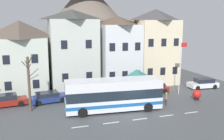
{
  "coord_description": "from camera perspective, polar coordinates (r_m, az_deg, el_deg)",
  "views": [
    {
      "loc": [
        -10.14,
        -23.7,
        9.4
      ],
      "look_at": [
        -0.83,
        4.28,
        3.91
      ],
      "focal_mm": 40.76,
      "sensor_mm": 36.0,
      "label": 1
    }
  ],
  "objects": [
    {
      "name": "transit_bus",
      "position": [
        27.47,
        0.36,
        -5.64
      ],
      "size": [
        10.55,
        3.46,
        3.45
      ],
      "rotation": [
        0.0,
        0.0,
        -0.09
      ],
      "color": "silver",
      "rests_on": "ground_plane"
    },
    {
      "name": "harbour_buoy",
      "position": [
        33.07,
        18.48,
        -5.23
      ],
      "size": [
        1.04,
        1.04,
        1.29
      ],
      "color": "black",
      "rests_on": "ground_plane"
    },
    {
      "name": "parked_car_03",
      "position": [
        31.54,
        -14.04,
        -5.93
      ],
      "size": [
        4.48,
        2.45,
        1.25
      ],
      "rotation": [
        0.0,
        0.0,
        0.14
      ],
      "color": "navy",
      "rests_on": "ground_plane"
    },
    {
      "name": "pedestrian_00",
      "position": [
        32.42,
        11.08,
        -4.91
      ],
      "size": [
        0.33,
        0.33,
        1.48
      ],
      "color": "#38332D",
      "rests_on": "ground_plane"
    },
    {
      "name": "townhouse_00",
      "position": [
        36.07,
        -19.7,
        2.7
      ],
      "size": [
        6.58,
        6.2,
        9.72
      ],
      "color": "silver",
      "rests_on": "ground_plane"
    },
    {
      "name": "bus_shelter",
      "position": [
        31.67,
        5.53,
        -1.07
      ],
      "size": [
        3.6,
        3.6,
        3.74
      ],
      "color": "#473D33",
      "rests_on": "ground_plane"
    },
    {
      "name": "parked_car_02",
      "position": [
        35.35,
        9.43,
        -3.95
      ],
      "size": [
        4.06,
        2.15,
        1.28
      ],
      "rotation": [
        0.0,
        0.0,
        3.04
      ],
      "color": "maroon",
      "rests_on": "ground_plane"
    },
    {
      "name": "pedestrian_02",
      "position": [
        30.93,
        6.37,
        -5.51
      ],
      "size": [
        0.35,
        0.35,
        1.48
      ],
      "color": "black",
      "rests_on": "ground_plane"
    },
    {
      "name": "ground_plane",
      "position": [
        27.45,
        4.53,
        -9.57
      ],
      "size": [
        40.0,
        60.0,
        0.07
      ],
      "color": "#4A4E51"
    },
    {
      "name": "public_bench",
      "position": [
        33.23,
        1.81,
        -5.05
      ],
      "size": [
        1.57,
        0.48,
        0.87
      ],
      "color": "brown",
      "rests_on": "ground_plane"
    },
    {
      "name": "townhouse_03",
      "position": [
        40.29,
        9.56,
        5.17
      ],
      "size": [
        6.22,
        5.52,
        11.45
      ],
      "color": "beige",
      "rests_on": "ground_plane"
    },
    {
      "name": "flagpole",
      "position": [
        34.47,
        15.11,
        1.21
      ],
      "size": [
        0.95,
        0.1,
        6.93
      ],
      "color": "silver",
      "rests_on": "ground_plane"
    },
    {
      "name": "parked_car_00",
      "position": [
        31.6,
        -22.77,
        -6.33
      ],
      "size": [
        4.75,
        2.23,
        1.38
      ],
      "rotation": [
        0.0,
        0.0,
        0.11
      ],
      "color": "maroon",
      "rests_on": "ground_plane"
    },
    {
      "name": "bare_tree_00",
      "position": [
        28.32,
        -18.09,
        -2.71
      ],
      "size": [
        1.69,
        1.94,
        6.03
      ],
      "color": "brown",
      "rests_on": "ground_plane"
    },
    {
      "name": "pedestrian_01",
      "position": [
        30.03,
        12.06,
        -6.24
      ],
      "size": [
        0.29,
        0.32,
        1.56
      ],
      "color": "#38332D",
      "rests_on": "ground_plane"
    },
    {
      "name": "hilltop_castle",
      "position": [
        54.85,
        -5.37,
        11.03
      ],
      "size": [
        32.75,
        32.75,
        25.54
      ],
      "color": "#70655B",
      "rests_on": "ground_plane"
    },
    {
      "name": "townhouse_02",
      "position": [
        38.6,
        1.08,
        4.3
      ],
      "size": [
        5.66,
        7.0,
        10.41
      ],
      "color": "silver",
      "rests_on": "ground_plane"
    },
    {
      "name": "townhouse_01",
      "position": [
        36.44,
        -8.79,
        4.47
      ],
      "size": [
        6.4,
        6.13,
        11.23
      ],
      "color": "silver",
      "rests_on": "ground_plane"
    },
    {
      "name": "parked_car_01",
      "position": [
        39.44,
        19.77,
        -2.83
      ],
      "size": [
        4.34,
        2.25,
        1.43
      ],
      "rotation": [
        0.0,
        0.0,
        3.07
      ],
      "color": "white",
      "rests_on": "ground_plane"
    }
  ]
}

